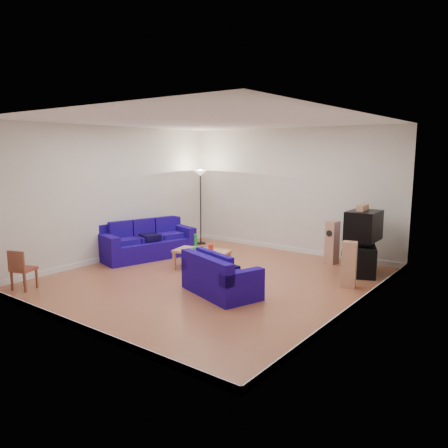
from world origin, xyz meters
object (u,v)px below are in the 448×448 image
Objects in this scene: coffee_table at (202,253)px; television at (363,226)px; tv_stand at (361,259)px; sofa_three_seat at (146,244)px; sofa_loveseat at (219,279)px.

television is (2.93, 1.88, 0.66)m from coffee_table.
coffee_table is at bearing -59.00° from television.
tv_stand is 0.73m from television.
sofa_three_seat is at bearing 177.82° from coffee_table.
tv_stand reaches higher than coffee_table.
sofa_loveseat is 3.47m from television.
tv_stand is 1.23× the size of television.
sofa_loveseat is at bearing 85.09° from sofa_three_seat.
sofa_loveseat is 3.35m from tv_stand.
sofa_three_seat is 2.40× the size of tv_stand.
tv_stand is (2.93, 1.84, -0.07)m from coffee_table.
sofa_loveseat is at bearing -39.62° from coffee_table.
coffee_table is 1.58× the size of television.
sofa_loveseat is at bearing -29.63° from television.
coffee_table is at bearing 103.10° from sofa_three_seat.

